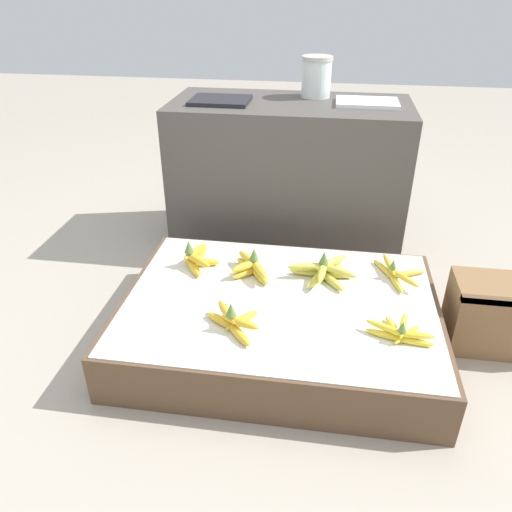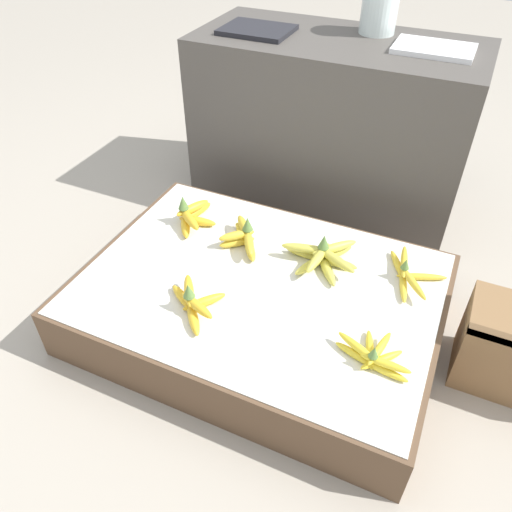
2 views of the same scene
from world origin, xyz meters
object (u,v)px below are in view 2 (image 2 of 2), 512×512
at_px(banana_bunch_middle_midleft, 244,237).
at_px(banana_bunch_middle_right, 408,274).
at_px(glass_jar, 380,7).
at_px(foam_tray_white, 434,49).
at_px(banana_bunch_middle_left, 192,216).
at_px(banana_bunch_middle_midright, 323,257).
at_px(banana_bunch_front_midleft, 193,302).
at_px(banana_bunch_front_right, 373,356).

distance_m(banana_bunch_middle_midleft, banana_bunch_middle_right, 0.55).
distance_m(banana_bunch_middle_midleft, glass_jar, 1.02).
bearing_deg(foam_tray_white, banana_bunch_middle_left, -133.73).
xyz_separation_m(banana_bunch_middle_midleft, banana_bunch_middle_midright, (0.28, 0.02, -0.00)).
height_order(banana_bunch_front_midleft, banana_bunch_front_right, banana_bunch_front_midleft).
bearing_deg(banana_bunch_middle_midleft, glass_jar, 77.80).
height_order(banana_bunch_middle_midleft, glass_jar, glass_jar).
bearing_deg(foam_tray_white, banana_bunch_middle_midleft, -120.52).
bearing_deg(glass_jar, banana_bunch_front_midleft, -98.90).
xyz_separation_m(banana_bunch_middle_midleft, glass_jar, (0.18, 0.83, 0.56)).
relative_size(banana_bunch_front_midleft, banana_bunch_middle_midleft, 1.03).
height_order(banana_bunch_middle_midleft, banana_bunch_middle_right, banana_bunch_middle_midleft).
relative_size(glass_jar, foam_tray_white, 0.66).
bearing_deg(banana_bunch_front_midleft, banana_bunch_middle_midleft, 89.32).
height_order(banana_bunch_front_midleft, banana_bunch_middle_left, banana_bunch_middle_left).
bearing_deg(foam_tray_white, banana_bunch_front_right, -83.39).
bearing_deg(banana_bunch_middle_right, banana_bunch_middle_midleft, -173.76).
height_order(banana_bunch_front_midleft, banana_bunch_middle_midright, banana_bunch_middle_midright).
xyz_separation_m(banana_bunch_front_right, banana_bunch_middle_midleft, (-0.53, 0.31, 0.01)).
distance_m(glass_jar, foam_tray_white, 0.28).
bearing_deg(banana_bunch_middle_midleft, banana_bunch_middle_right, 6.24).
bearing_deg(foam_tray_white, banana_bunch_front_midleft, -111.89).
bearing_deg(banana_bunch_middle_right, banana_bunch_front_midleft, -144.20).
xyz_separation_m(banana_bunch_front_right, glass_jar, (-0.35, 1.14, 0.57)).
height_order(banana_bunch_middle_midright, glass_jar, glass_jar).
bearing_deg(banana_bunch_middle_left, banana_bunch_middle_right, 1.90).
distance_m(banana_bunch_middle_midright, glass_jar, 0.99).
relative_size(banana_bunch_front_midleft, banana_bunch_middle_left, 0.86).
relative_size(banana_bunch_middle_midright, foam_tray_white, 0.97).
distance_m(banana_bunch_front_right, banana_bunch_middle_midleft, 0.62).
distance_m(banana_bunch_middle_midright, foam_tray_white, 0.85).
distance_m(banana_bunch_front_midleft, banana_bunch_middle_right, 0.68).
relative_size(banana_bunch_middle_left, banana_bunch_middle_midright, 0.88).
bearing_deg(banana_bunch_middle_midleft, banana_bunch_middle_left, 171.35).
distance_m(banana_bunch_front_right, glass_jar, 1.32).
xyz_separation_m(banana_bunch_front_midleft, banana_bunch_middle_right, (0.55, 0.40, -0.01)).
bearing_deg(banana_bunch_middle_midleft, banana_bunch_front_midleft, -90.68).
bearing_deg(banana_bunch_middle_left, glass_jar, 62.96).
bearing_deg(banana_bunch_middle_midright, glass_jar, 97.17).
height_order(banana_bunch_front_right, banana_bunch_middle_right, banana_bunch_middle_right).
bearing_deg(banana_bunch_middle_midright, foam_tray_white, 78.87).
height_order(banana_bunch_front_midleft, banana_bunch_middle_midleft, banana_bunch_middle_midleft).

